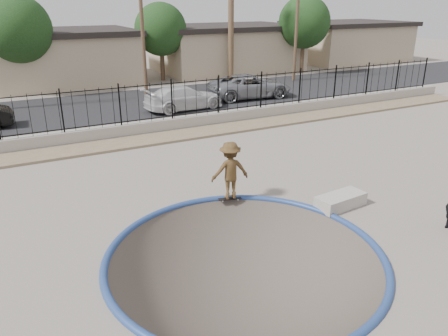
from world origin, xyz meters
name	(u,v)px	position (x,y,z in m)	size (l,w,h in m)	color
ground	(115,149)	(0.00, 12.00, -1.10)	(120.00, 120.00, 2.20)	gray
bowl_pit	(245,256)	(0.00, -1.00, 0.00)	(6.84, 6.84, 1.80)	#453A34
coping_ring	(245,256)	(0.00, -1.00, 0.00)	(7.04, 7.04, 0.20)	navy
rock_strip	(129,143)	(0.00, 9.20, 0.06)	(42.00, 1.60, 0.11)	#917E5F
retaining_wall	(122,131)	(0.00, 10.30, 0.30)	(42.00, 0.45, 0.60)	#9E978B
fence	(120,106)	(0.00, 10.30, 1.50)	(40.00, 0.04, 1.80)	black
street	(92,107)	(0.00, 17.00, 0.02)	(90.00, 8.00, 0.04)	black
house_center	(63,56)	(0.00, 26.50, 1.97)	(10.60, 8.60, 3.90)	tan
house_east	(227,47)	(14.00, 26.50, 1.97)	(12.60, 8.60, 3.90)	tan
house_east_far	(347,41)	(28.00, 26.50, 1.97)	(11.60, 8.60, 3.90)	tan
utility_pole_mid	(142,17)	(4.00, 19.00, 4.96)	(1.70, 0.24, 9.50)	#473323
utility_pole_right	(297,18)	(16.00, 19.00, 4.70)	(1.70, 0.24, 9.00)	#473323
street_tree_left	(17,29)	(-3.00, 23.00, 4.19)	(4.32, 4.32, 6.36)	#473323
street_tree_mid	(161,29)	(7.00, 24.00, 3.84)	(3.96, 3.96, 5.83)	#473323
street_tree_right	(304,22)	(19.00, 22.00, 4.19)	(4.32, 4.32, 6.36)	#473323
skater	(230,173)	(1.21, 2.03, 0.92)	(1.19, 0.68, 1.84)	brown
skateboard	(230,199)	(1.21, 2.03, 0.05)	(0.76, 0.38, 0.06)	black
concrete_ledge	(341,201)	(4.00, 0.06, 0.20)	(1.60, 0.70, 0.40)	#AFA69B
car_c	(184,98)	(4.63, 14.00, 0.71)	(1.88, 4.62, 1.34)	silver
car_d	(250,86)	(9.64, 15.00, 0.78)	(2.47, 5.35, 1.49)	gray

